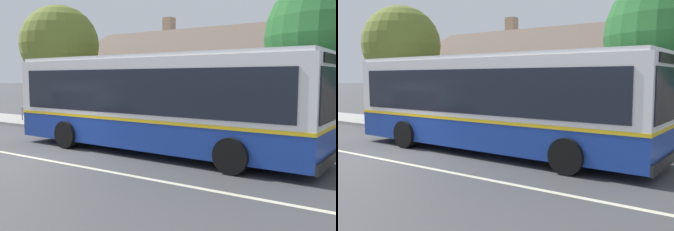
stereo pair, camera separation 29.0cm
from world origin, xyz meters
TOP-DOWN VIEW (x-y plane):
  - ground_plane at (0.00, 0.00)m, footprint 300.00×300.00m
  - sidewalk_far at (0.00, 6.00)m, footprint 60.00×3.00m
  - lane_divider_stripe at (0.00, 0.00)m, footprint 60.00×0.16m
  - community_building at (0.29, 14.39)m, footprint 20.65×10.74m
  - transit_bus at (2.44, 2.90)m, footprint 11.38×2.96m
  - bench_by_building at (-5.10, 5.27)m, footprint 1.61×0.51m
  - bench_down_street at (-1.44, 6.02)m, footprint 1.65×0.51m
  - street_tree_primary at (7.35, 6.68)m, footprint 4.66×4.66m
  - street_tree_secondary at (-6.87, 6.84)m, footprint 4.33×4.33m
  - bike_rack at (-8.41, 5.75)m, footprint 1.16×0.06m

SIDE VIEW (x-z plane):
  - ground_plane at x=0.00m, z-range 0.00..0.00m
  - lane_divider_stripe at x=0.00m, z-range 0.00..0.01m
  - sidewalk_far at x=0.00m, z-range 0.00..0.15m
  - bench_by_building at x=-5.10m, z-range 0.09..1.03m
  - bench_down_street at x=-1.44m, z-range 0.10..1.04m
  - bike_rack at x=-8.41m, z-range 0.29..1.07m
  - community_building at x=0.29m, z-range -1.68..5.20m
  - transit_bus at x=2.44m, z-range 0.12..3.43m
  - street_tree_primary at x=7.35m, z-range 0.81..7.12m
  - street_tree_secondary at x=-6.87m, z-range 1.10..7.67m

